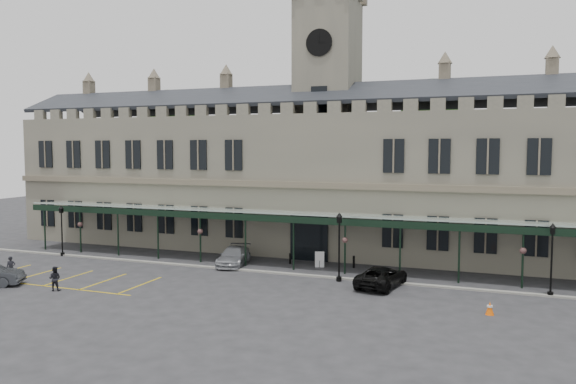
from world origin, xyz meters
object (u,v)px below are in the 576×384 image
(lamp_post_left, at_px, (62,226))
(traffic_cone, at_px, (490,308))
(clock_tower, at_px, (328,104))
(person_a, at_px, (11,268))
(car_van, at_px, (382,277))
(sign_board, at_px, (320,260))
(car_taxi, at_px, (234,256))
(lamp_post_right, at_px, (552,253))
(lamp_post_mid, at_px, (339,241))
(station_building, at_px, (327,179))
(person_b, at_px, (55,279))

(lamp_post_left, bearing_deg, traffic_cone, -8.54)
(clock_tower, xyz_separation_m, person_a, (-17.47, -18.74, -12.29))
(lamp_post_left, xyz_separation_m, car_van, (27.66, -1.07, -1.89))
(traffic_cone, bearing_deg, clock_tower, 131.80)
(traffic_cone, height_order, sign_board, sign_board)
(clock_tower, height_order, car_taxi, clock_tower)
(sign_board, bearing_deg, car_taxi, 174.73)
(lamp_post_right, bearing_deg, lamp_post_mid, -176.92)
(station_building, xyz_separation_m, car_taxi, (-5.00, -8.76, -5.77))
(station_building, xyz_separation_m, lamp_post_left, (-20.39, -10.51, -3.89))
(lamp_post_left, relative_size, car_van, 0.88)
(sign_board, xyz_separation_m, car_van, (5.69, -4.39, 0.09))
(clock_tower, relative_size, car_taxi, 5.13)
(lamp_post_right, height_order, car_taxi, lamp_post_right)
(lamp_post_mid, height_order, lamp_post_right, lamp_post_mid)
(station_building, relative_size, traffic_cone, 81.14)
(station_building, relative_size, person_b, 37.69)
(station_building, distance_m, traffic_cone, 21.97)
(car_van, height_order, person_b, person_b)
(lamp_post_left, xyz_separation_m, traffic_cone, (34.50, -5.18, -2.21))
(lamp_post_mid, relative_size, person_a, 2.94)
(sign_board, height_order, car_taxi, car_taxi)
(station_building, height_order, clock_tower, clock_tower)
(station_building, relative_size, person_a, 36.74)
(traffic_cone, height_order, person_a, person_a)
(car_van, bearing_deg, lamp_post_left, 7.90)
(car_taxi, xyz_separation_m, car_van, (12.27, -2.82, -0.01))
(lamp_post_right, height_order, sign_board, lamp_post_right)
(lamp_post_right, height_order, car_van, lamp_post_right)
(lamp_post_left, relative_size, lamp_post_right, 0.94)
(clock_tower, relative_size, person_a, 15.18)
(lamp_post_right, bearing_deg, car_taxi, 175.97)
(station_building, distance_m, clock_tower, 6.64)
(traffic_cone, distance_m, car_taxi, 20.33)
(lamp_post_right, relative_size, car_van, 0.93)
(clock_tower, height_order, person_b, clock_tower)
(sign_board, relative_size, car_van, 0.25)
(car_taxi, bearing_deg, clock_tower, 48.96)
(lamp_post_mid, xyz_separation_m, lamp_post_right, (13.37, 0.72, -0.11))
(person_a, bearing_deg, sign_board, -13.40)
(station_building, bearing_deg, person_b, -121.55)
(lamp_post_left, xyz_separation_m, lamp_post_mid, (24.59, -0.56, 0.27))
(station_building, relative_size, clock_tower, 2.42)
(clock_tower, bearing_deg, sign_board, -77.69)
(clock_tower, distance_m, car_taxi, 16.04)
(car_van, xyz_separation_m, person_a, (-24.75, -7.08, 0.13))
(car_taxi, bearing_deg, traffic_cone, -31.51)
(station_building, distance_m, lamp_post_mid, 12.38)
(lamp_post_right, relative_size, person_a, 2.82)
(station_building, height_order, car_taxi, station_building)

